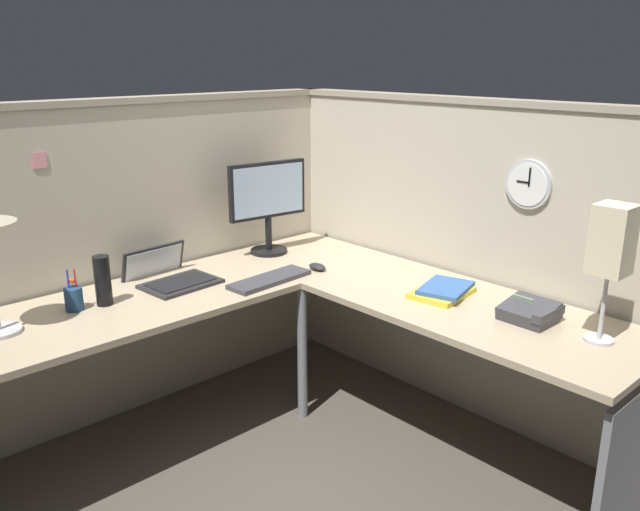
{
  "coord_description": "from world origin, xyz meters",
  "views": [
    {
      "loc": [
        -1.79,
        -2.05,
        1.77
      ],
      "look_at": [
        0.19,
        0.06,
        0.88
      ],
      "focal_mm": 36.51,
      "sensor_mm": 36.0,
      "label": 1
    }
  ],
  "objects_px": {
    "thermos_flask": "(103,281)",
    "book_stack": "(443,291)",
    "keyboard": "(270,279)",
    "wall_clock": "(529,184)",
    "office_phone": "(531,313)",
    "desk_lamp_paper": "(612,244)",
    "monitor": "(268,200)",
    "laptop": "(169,276)",
    "computer_mouse": "(317,267)",
    "pen_cup": "(74,298)"
  },
  "relations": [
    {
      "from": "pen_cup",
      "to": "thermos_flask",
      "type": "relative_size",
      "value": 0.82
    },
    {
      "from": "thermos_flask",
      "to": "pen_cup",
      "type": "bearing_deg",
      "value": 166.8
    },
    {
      "from": "keyboard",
      "to": "book_stack",
      "type": "height_order",
      "value": "book_stack"
    },
    {
      "from": "laptop",
      "to": "pen_cup",
      "type": "bearing_deg",
      "value": -173.33
    },
    {
      "from": "office_phone",
      "to": "computer_mouse",
      "type": "bearing_deg",
      "value": 99.7
    },
    {
      "from": "laptop",
      "to": "wall_clock",
      "type": "relative_size",
      "value": 1.84
    },
    {
      "from": "thermos_flask",
      "to": "office_phone",
      "type": "relative_size",
      "value": 1.06
    },
    {
      "from": "keyboard",
      "to": "book_stack",
      "type": "bearing_deg",
      "value": -59.84
    },
    {
      "from": "thermos_flask",
      "to": "keyboard",
      "type": "bearing_deg",
      "value": -19.74
    },
    {
      "from": "laptop",
      "to": "keyboard",
      "type": "distance_m",
      "value": 0.49
    },
    {
      "from": "pen_cup",
      "to": "wall_clock",
      "type": "xyz_separation_m",
      "value": [
        1.61,
        -1.16,
        0.44
      ]
    },
    {
      "from": "computer_mouse",
      "to": "desk_lamp_paper",
      "type": "xyz_separation_m",
      "value": [
        0.2,
        -1.36,
        0.37
      ]
    },
    {
      "from": "laptop",
      "to": "wall_clock",
      "type": "distance_m",
      "value": 1.72
    },
    {
      "from": "pen_cup",
      "to": "book_stack",
      "type": "xyz_separation_m",
      "value": [
        1.29,
        -0.96,
        -0.03
      ]
    },
    {
      "from": "computer_mouse",
      "to": "book_stack",
      "type": "height_order",
      "value": "book_stack"
    },
    {
      "from": "monitor",
      "to": "wall_clock",
      "type": "height_order",
      "value": "wall_clock"
    },
    {
      "from": "pen_cup",
      "to": "laptop",
      "type": "bearing_deg",
      "value": 6.67
    },
    {
      "from": "computer_mouse",
      "to": "pen_cup",
      "type": "relative_size",
      "value": 0.58
    },
    {
      "from": "monitor",
      "to": "desk_lamp_paper",
      "type": "distance_m",
      "value": 1.77
    },
    {
      "from": "computer_mouse",
      "to": "pen_cup",
      "type": "bearing_deg",
      "value": 164.55
    },
    {
      "from": "keyboard",
      "to": "computer_mouse",
      "type": "bearing_deg",
      "value": -9.04
    },
    {
      "from": "keyboard",
      "to": "wall_clock",
      "type": "xyz_separation_m",
      "value": [
        0.77,
        -0.88,
        0.48
      ]
    },
    {
      "from": "keyboard",
      "to": "pen_cup",
      "type": "distance_m",
      "value": 0.88
    },
    {
      "from": "book_stack",
      "to": "wall_clock",
      "type": "height_order",
      "value": "wall_clock"
    },
    {
      "from": "wall_clock",
      "to": "pen_cup",
      "type": "bearing_deg",
      "value": 144.17
    },
    {
      "from": "office_phone",
      "to": "book_stack",
      "type": "relative_size",
      "value": 0.65
    },
    {
      "from": "laptop",
      "to": "pen_cup",
      "type": "xyz_separation_m",
      "value": [
        -0.49,
        -0.06,
        0.03
      ]
    },
    {
      "from": "book_stack",
      "to": "desk_lamp_paper",
      "type": "relative_size",
      "value": 0.6
    },
    {
      "from": "laptop",
      "to": "keyboard",
      "type": "bearing_deg",
      "value": -44.52
    },
    {
      "from": "monitor",
      "to": "book_stack",
      "type": "bearing_deg",
      "value": -81.48
    },
    {
      "from": "monitor",
      "to": "office_phone",
      "type": "distance_m",
      "value": 1.51
    },
    {
      "from": "pen_cup",
      "to": "desk_lamp_paper",
      "type": "relative_size",
      "value": 0.34
    },
    {
      "from": "laptop",
      "to": "computer_mouse",
      "type": "bearing_deg",
      "value": -30.06
    },
    {
      "from": "desk_lamp_paper",
      "to": "office_phone",
      "type": "bearing_deg",
      "value": 93.24
    },
    {
      "from": "office_phone",
      "to": "desk_lamp_paper",
      "type": "bearing_deg",
      "value": -86.76
    },
    {
      "from": "monitor",
      "to": "wall_clock",
      "type": "distance_m",
      "value": 1.35
    },
    {
      "from": "keyboard",
      "to": "computer_mouse",
      "type": "xyz_separation_m",
      "value": [
        0.29,
        -0.03,
        0.01
      ]
    },
    {
      "from": "wall_clock",
      "to": "thermos_flask",
      "type": "bearing_deg",
      "value": 142.7
    },
    {
      "from": "computer_mouse",
      "to": "keyboard",
      "type": "bearing_deg",
      "value": 174.87
    },
    {
      "from": "monitor",
      "to": "thermos_flask",
      "type": "relative_size",
      "value": 2.27
    },
    {
      "from": "computer_mouse",
      "to": "office_phone",
      "type": "xyz_separation_m",
      "value": [
        0.18,
        -1.08,
        0.02
      ]
    },
    {
      "from": "thermos_flask",
      "to": "book_stack",
      "type": "relative_size",
      "value": 0.69
    },
    {
      "from": "keyboard",
      "to": "wall_clock",
      "type": "height_order",
      "value": "wall_clock"
    },
    {
      "from": "pen_cup",
      "to": "office_phone",
      "type": "relative_size",
      "value": 0.87
    },
    {
      "from": "desk_lamp_paper",
      "to": "book_stack",
      "type": "bearing_deg",
      "value": 92.33
    },
    {
      "from": "desk_lamp_paper",
      "to": "wall_clock",
      "type": "bearing_deg",
      "value": 60.59
    },
    {
      "from": "computer_mouse",
      "to": "desk_lamp_paper",
      "type": "relative_size",
      "value": 0.2
    },
    {
      "from": "keyboard",
      "to": "office_phone",
      "type": "xyz_separation_m",
      "value": [
        0.47,
        -1.1,
        0.03
      ]
    },
    {
      "from": "computer_mouse",
      "to": "wall_clock",
      "type": "relative_size",
      "value": 0.47
    },
    {
      "from": "thermos_flask",
      "to": "wall_clock",
      "type": "bearing_deg",
      "value": -37.3
    }
  ]
}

